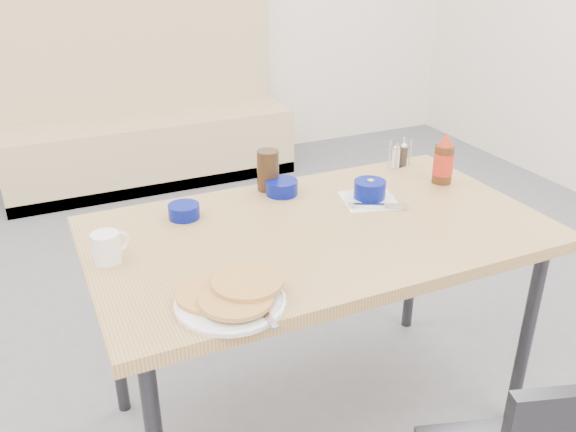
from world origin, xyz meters
name	(u,v)px	position (x,y,z in m)	size (l,w,h in m)	color
booth_bench	(147,129)	(0.00, 2.78, 0.35)	(1.90, 0.56, 1.22)	tan
dining_table	(319,245)	(0.00, 0.25, 0.70)	(1.40, 0.80, 0.76)	tan
pancake_plate	(231,296)	(-0.39, -0.03, 0.78)	(0.28, 0.29, 0.05)	white
coffee_mug	(107,247)	(-0.63, 0.31, 0.80)	(0.11, 0.08, 0.09)	white
grits_setting	(370,192)	(0.24, 0.35, 0.79)	(0.21, 0.23, 0.07)	white
creamer_bowl	(184,211)	(-0.36, 0.49, 0.78)	(0.10, 0.10, 0.05)	#040F6C
butter_bowl	(282,187)	(0.00, 0.53, 0.78)	(0.11, 0.11, 0.05)	#040F6C
amber_tumbler	(268,170)	(-0.03, 0.59, 0.83)	(0.08, 0.08, 0.14)	#301D0F
condiment_caddy	(400,157)	(0.52, 0.59, 0.80)	(0.10, 0.07, 0.10)	silver
syrup_bottle	(443,161)	(0.57, 0.39, 0.84)	(0.07, 0.07, 0.19)	#47230F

